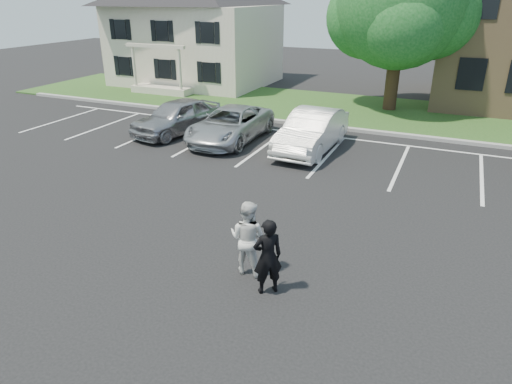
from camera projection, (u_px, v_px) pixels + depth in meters
ground_plane at (240, 252)px, 11.43m from camera, size 90.00×90.00×0.00m
curb at (351, 129)px, 21.45m from camera, size 40.00×0.30×0.15m
grass_strip at (368, 111)px, 24.81m from camera, size 44.00×8.00×0.08m
stall_lines at (367, 154)px, 18.41m from camera, size 34.00×5.36×0.01m
house at (195, 27)px, 31.45m from camera, size 10.30×9.22×7.60m
tree at (403, 6)px, 23.15m from camera, size 7.80×7.20×8.80m
man_black_suit at (268, 257)px, 9.60m from camera, size 0.76×0.73×1.74m
man_white_shirt at (248, 238)px, 10.31m from camera, size 0.89×0.70×1.78m
car_silver_west at (177, 117)px, 20.79m from camera, size 2.89×4.94×1.58m
car_silver_minivan at (230, 124)px, 19.82m from camera, size 2.37×5.13×1.43m
car_white_sedan at (312, 131)px, 18.53m from camera, size 1.90×4.99×1.63m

